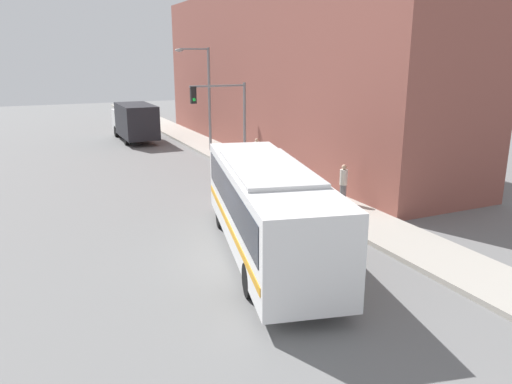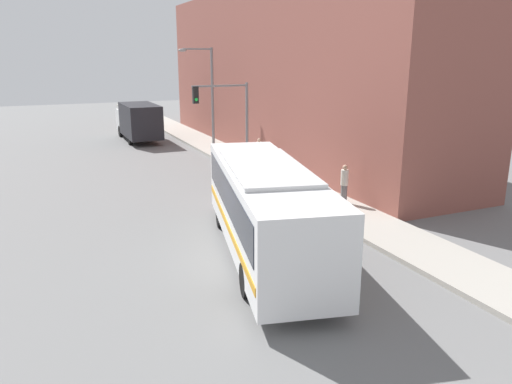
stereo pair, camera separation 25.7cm
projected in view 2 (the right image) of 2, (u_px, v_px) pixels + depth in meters
ground_plane at (245, 260)px, 16.37m from camera, size 120.00×120.00×0.00m
sidewalk at (212, 147)px, 36.23m from camera, size 2.58×70.00×0.17m
building_facade at (284, 72)px, 33.81m from camera, size 6.00×31.87×10.84m
city_bus at (265, 204)px, 16.31m from camera, size 4.76×10.47×3.11m
delivery_truck at (138, 120)px, 38.98m from camera, size 2.36×7.36×2.90m
fire_hydrant at (319, 198)px, 21.57m from camera, size 0.26×0.35×0.74m
traffic_light_pole at (228, 110)px, 27.70m from camera, size 3.28×0.35×4.86m
parking_meter at (269, 163)px, 25.90m from camera, size 0.14×0.14×1.39m
street_lamp at (208, 90)px, 33.31m from camera, size 2.34×0.28×6.82m
pedestrian_near_corner at (259, 152)px, 29.21m from camera, size 0.34×0.34×1.66m
pedestrian_mid_block at (344, 184)px, 21.87m from camera, size 0.34×0.34×1.73m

